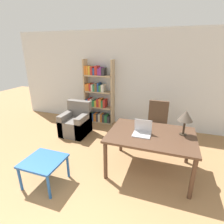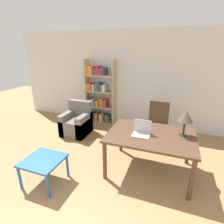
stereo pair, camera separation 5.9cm
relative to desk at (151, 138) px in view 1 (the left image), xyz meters
The scene contains 8 objects.
wall_back 2.26m from the desk, 106.50° to the left, with size 8.00×0.06×2.70m.
desk is the anchor object (origin of this frame).
laptop 0.22m from the desk, 156.38° to the right, with size 0.31×0.25×0.26m.
table_lamp 0.70m from the desk, 15.96° to the left, with size 0.25×0.25×0.45m.
office_chair 1.11m from the desk, 89.15° to the left, with size 0.48×0.48×1.05m.
side_table_blue 1.89m from the desk, 150.15° to the right, with size 0.63×0.60×0.46m.
armchair 2.31m from the desk, 156.38° to the left, with size 0.67×0.70×0.87m.
bookshelf 2.64m from the desk, 134.58° to the left, with size 0.90×0.28×1.92m.
Camera 1 is at (0.86, -0.40, 2.18)m, focal length 28.00 mm.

